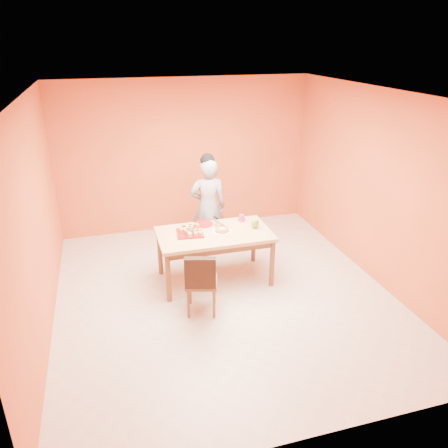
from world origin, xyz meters
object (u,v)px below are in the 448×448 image
object	(u,v)px
dining_table	(214,239)
magenta_glass	(242,218)
dining_chair	(202,281)
red_dinner_plate	(204,224)
person	(208,207)
checker_tin	(241,218)
pastry_platter	(190,233)
egg_ornament	(255,223)
sponge_cake	(222,230)

from	to	relation	value
dining_table	magenta_glass	size ratio (longest dim) A/B	14.66
dining_chair	red_dinner_plate	world-z (taller)	dining_chair
dining_chair	magenta_glass	size ratio (longest dim) A/B	8.05
person	checker_tin	xyz separation A→B (m)	(0.38, -0.56, -0.02)
magenta_glass	checker_tin	world-z (taller)	magenta_glass
person	magenta_glass	size ratio (longest dim) A/B	14.60
dining_table	person	world-z (taller)	person
red_dinner_plate	magenta_glass	size ratio (longest dim) A/B	2.58
pastry_platter	red_dinner_plate	xyz separation A→B (m)	(0.26, 0.27, -0.00)
dining_chair	magenta_glass	xyz separation A→B (m)	(0.86, 1.02, 0.36)
magenta_glass	pastry_platter	bearing A→B (deg)	-165.40
dining_table	magenta_glass	bearing A→B (deg)	28.84
egg_ornament	dining_table	bearing A→B (deg)	-177.64
pastry_platter	dining_table	bearing A→B (deg)	-9.24
egg_ornament	checker_tin	size ratio (longest dim) A/B	1.36
dining_table	checker_tin	world-z (taller)	checker_tin
person	pastry_platter	xyz separation A→B (m)	(-0.48, -0.85, -0.03)
pastry_platter	magenta_glass	world-z (taller)	magenta_glass
dining_table	dining_chair	bearing A→B (deg)	-116.04
dining_table	magenta_glass	xyz separation A→B (m)	(0.50, 0.27, 0.15)
pastry_platter	sponge_cake	xyz separation A→B (m)	(0.45, -0.07, 0.02)
dining_table	pastry_platter	bearing A→B (deg)	170.76
pastry_platter	sponge_cake	world-z (taller)	sponge_cake
sponge_cake	egg_ornament	xyz separation A→B (m)	(0.50, 0.01, 0.04)
red_dinner_plate	checker_tin	size ratio (longest dim) A/B	2.64
sponge_cake	magenta_glass	world-z (taller)	magenta_glass
person	checker_tin	distance (m)	0.67
egg_ornament	checker_tin	world-z (taller)	egg_ornament
sponge_cake	egg_ornament	distance (m)	0.50
sponge_cake	checker_tin	bearing A→B (deg)	41.67
dining_chair	sponge_cake	bearing A→B (deg)	72.97
person	egg_ornament	bearing A→B (deg)	122.91
checker_tin	person	bearing A→B (deg)	124.60
magenta_glass	checker_tin	size ratio (longest dim) A/B	1.02
dining_table	checker_tin	distance (m)	0.64
sponge_cake	magenta_glass	size ratio (longest dim) A/B	1.80
pastry_platter	sponge_cake	size ratio (longest dim) A/B	1.85
red_dinner_plate	sponge_cake	size ratio (longest dim) A/B	1.43
egg_ornament	magenta_glass	xyz separation A→B (m)	(-0.11, 0.28, -0.02)
dining_chair	red_dinner_plate	bearing A→B (deg)	90.91
dining_chair	person	size ratio (longest dim) A/B	0.55
dining_table	red_dinner_plate	world-z (taller)	red_dinner_plate
person	magenta_glass	distance (m)	0.73
dining_table	dining_chair	size ratio (longest dim) A/B	1.82
pastry_platter	checker_tin	size ratio (longest dim) A/B	3.42
egg_ornament	checker_tin	xyz separation A→B (m)	(-0.09, 0.36, -0.06)
red_dinner_plate	person	bearing A→B (deg)	69.70
dining_table	egg_ornament	xyz separation A→B (m)	(0.61, -0.01, 0.17)
magenta_glass	person	bearing A→B (deg)	119.65
red_dinner_plate	sponge_cake	world-z (taller)	sponge_cake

